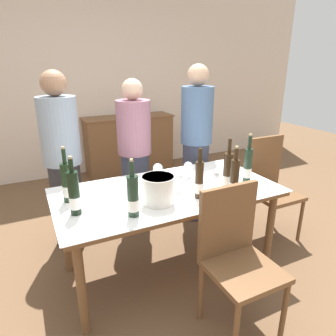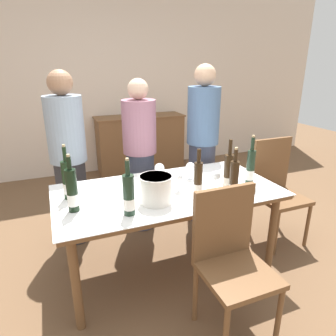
# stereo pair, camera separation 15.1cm
# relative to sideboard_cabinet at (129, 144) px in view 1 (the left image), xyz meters

# --- Properties ---
(ground_plane) EXTENTS (12.00, 12.00, 0.00)m
(ground_plane) POSITION_rel_sideboard_cabinet_xyz_m (-0.52, -2.47, -0.45)
(ground_plane) COLOR brown
(back_wall) EXTENTS (8.00, 0.10, 2.80)m
(back_wall) POSITION_rel_sideboard_cabinet_xyz_m (-0.52, 0.29, 0.95)
(back_wall) COLOR beige
(back_wall) RESTS_ON ground_plane
(sideboard_cabinet) EXTENTS (1.38, 0.46, 0.89)m
(sideboard_cabinet) POSITION_rel_sideboard_cabinet_xyz_m (0.00, 0.00, 0.00)
(sideboard_cabinet) COLOR brown
(sideboard_cabinet) RESTS_ON ground_plane
(dining_table) EXTENTS (1.72, 0.89, 0.73)m
(dining_table) POSITION_rel_sideboard_cabinet_xyz_m (-0.52, -2.47, 0.21)
(dining_table) COLOR brown
(dining_table) RESTS_ON ground_plane
(ice_bucket) EXTENTS (0.24, 0.24, 0.20)m
(ice_bucket) POSITION_rel_sideboard_cabinet_xyz_m (-0.69, -2.65, 0.39)
(ice_bucket) COLOR white
(ice_bucket) RESTS_ON dining_table
(wine_bottle_0) EXTENTS (0.07, 0.07, 0.39)m
(wine_bottle_0) POSITION_rel_sideboard_cabinet_xyz_m (-0.16, -2.81, 0.42)
(wine_bottle_0) COLOR #332314
(wine_bottle_0) RESTS_ON dining_table
(wine_bottle_1) EXTENTS (0.07, 0.07, 0.40)m
(wine_bottle_1) POSITION_rel_sideboard_cabinet_xyz_m (0.14, -2.61, 0.42)
(wine_bottle_1) COLOR #1E3323
(wine_bottle_1) RESTS_ON dining_table
(wine_bottle_2) EXTENTS (0.08, 0.08, 0.38)m
(wine_bottle_2) POSITION_rel_sideboard_cabinet_xyz_m (-0.91, -2.75, 0.42)
(wine_bottle_2) COLOR #1E3323
(wine_bottle_2) RESTS_ON dining_table
(wine_bottle_3) EXTENTS (0.07, 0.07, 0.39)m
(wine_bottle_3) POSITION_rel_sideboard_cabinet_xyz_m (-1.24, -2.56, 0.42)
(wine_bottle_3) COLOR black
(wine_bottle_3) RESTS_ON dining_table
(wine_bottle_4) EXTENTS (0.08, 0.08, 0.40)m
(wine_bottle_4) POSITION_rel_sideboard_cabinet_xyz_m (-1.25, -2.34, 0.42)
(wine_bottle_4) COLOR black
(wine_bottle_4) RESTS_ON dining_table
(wine_bottle_5) EXTENTS (0.06, 0.06, 0.37)m
(wine_bottle_5) POSITION_rel_sideboard_cabinet_xyz_m (-0.38, -2.69, 0.42)
(wine_bottle_5) COLOR #332314
(wine_bottle_5) RESTS_ON dining_table
(wine_bottle_6) EXTENTS (0.08, 0.08, 0.41)m
(wine_bottle_6) POSITION_rel_sideboard_cabinet_xyz_m (-0.12, -2.68, 0.43)
(wine_bottle_6) COLOR #332314
(wine_bottle_6) RESTS_ON dining_table
(wine_glass_0) EXTENTS (0.08, 0.08, 0.15)m
(wine_glass_0) POSITION_rel_sideboard_cabinet_xyz_m (-0.26, -2.32, 0.39)
(wine_glass_0) COLOR white
(wine_glass_0) RESTS_ON dining_table
(wine_glass_1) EXTENTS (0.08, 0.08, 0.15)m
(wine_glass_1) POSITION_rel_sideboard_cabinet_xyz_m (-0.18, -2.60, 0.39)
(wine_glass_1) COLOR white
(wine_glass_1) RESTS_ON dining_table
(wine_glass_2) EXTENTS (0.08, 0.08, 0.15)m
(wine_glass_2) POSITION_rel_sideboard_cabinet_xyz_m (-0.46, -2.52, 0.39)
(wine_glass_2) COLOR white
(wine_glass_2) RESTS_ON dining_table
(wine_glass_3) EXTENTS (0.08, 0.08, 0.15)m
(wine_glass_3) POSITION_rel_sideboard_cabinet_xyz_m (-0.51, -2.26, 0.39)
(wine_glass_3) COLOR white
(wine_glass_3) RESTS_ON dining_table
(chair_near_front) EXTENTS (0.42, 0.42, 0.95)m
(chair_near_front) POSITION_rel_sideboard_cabinet_xyz_m (-0.38, -3.14, 0.10)
(chair_near_front) COLOR brown
(chair_near_front) RESTS_ON ground_plane
(chair_right_end) EXTENTS (0.42, 0.42, 0.99)m
(chair_right_end) POSITION_rel_sideboard_cabinet_xyz_m (0.63, -2.38, 0.11)
(chair_right_end) COLOR brown
(chair_right_end) RESTS_ON ground_plane
(person_host) EXTENTS (0.33, 0.33, 1.62)m
(person_host) POSITION_rel_sideboard_cabinet_xyz_m (-1.19, -1.69, 0.37)
(person_host) COLOR #2D2D33
(person_host) RESTS_ON ground_plane
(person_guest_left) EXTENTS (0.33, 0.33, 1.53)m
(person_guest_left) POSITION_rel_sideboard_cabinet_xyz_m (-0.51, -1.70, 0.32)
(person_guest_left) COLOR #383F56
(person_guest_left) RESTS_ON ground_plane
(person_guest_right) EXTENTS (0.33, 0.33, 1.66)m
(person_guest_right) POSITION_rel_sideboard_cabinet_xyz_m (0.15, -1.77, 0.39)
(person_guest_right) COLOR #383F56
(person_guest_right) RESTS_ON ground_plane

